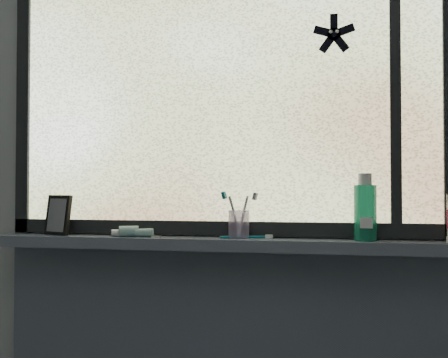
% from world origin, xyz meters
% --- Properties ---
extents(wall_back, '(3.00, 0.01, 2.50)m').
position_xyz_m(wall_back, '(0.00, 1.30, 1.25)').
color(wall_back, '#9EA3A8').
rests_on(wall_back, ground).
extents(windowsill, '(1.62, 0.14, 0.04)m').
position_xyz_m(windowsill, '(0.00, 1.23, 1.00)').
color(windowsill, '#4F576A').
rests_on(windowsill, wall_back).
extents(window_pane, '(1.50, 0.01, 1.00)m').
position_xyz_m(window_pane, '(0.00, 1.28, 1.53)').
color(window_pane, silver).
rests_on(window_pane, wall_back).
extents(frame_bottom, '(1.60, 0.03, 0.05)m').
position_xyz_m(frame_bottom, '(0.00, 1.28, 1.05)').
color(frame_bottom, black).
rests_on(frame_bottom, windowsill).
extents(frame_left, '(0.05, 0.03, 1.10)m').
position_xyz_m(frame_left, '(-0.78, 1.28, 1.53)').
color(frame_left, black).
rests_on(frame_left, wall_back).
extents(frame_mullion, '(0.03, 0.03, 1.00)m').
position_xyz_m(frame_mullion, '(0.60, 1.28, 1.53)').
color(frame_mullion, black).
rests_on(frame_mullion, wall_back).
extents(starfish_sticker, '(0.15, 0.02, 0.15)m').
position_xyz_m(starfish_sticker, '(0.40, 1.27, 1.72)').
color(starfish_sticker, black).
rests_on(starfish_sticker, window_pane).
extents(vanity_mirror, '(0.13, 0.10, 0.15)m').
position_xyz_m(vanity_mirror, '(-0.60, 1.23, 1.09)').
color(vanity_mirror, black).
rests_on(vanity_mirror, windowsill).
extents(toothpaste_tube, '(0.22, 0.11, 0.04)m').
position_xyz_m(toothpaste_tube, '(-0.30, 1.21, 1.04)').
color(toothpaste_tube, silver).
rests_on(toothpaste_tube, windowsill).
extents(toothbrush_cup, '(0.09, 0.09, 0.09)m').
position_xyz_m(toothbrush_cup, '(0.07, 1.24, 1.07)').
color(toothbrush_cup, '#C9A9E0').
rests_on(toothbrush_cup, windowsill).
extents(toothbrush_lying, '(0.19, 0.08, 0.01)m').
position_xyz_m(toothbrush_lying, '(0.09, 1.23, 1.03)').
color(toothbrush_lying, '#0D6476').
rests_on(toothbrush_lying, windowsill).
extents(mouthwash_bottle, '(0.08, 0.08, 0.18)m').
position_xyz_m(mouthwash_bottle, '(0.50, 1.23, 1.13)').
color(mouthwash_bottle, '#1C936E').
rests_on(mouthwash_bottle, windowsill).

